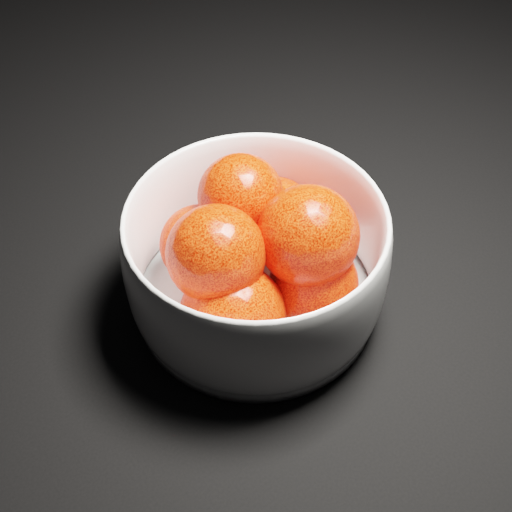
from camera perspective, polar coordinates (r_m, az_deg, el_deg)
bowl at (r=0.53m, az=-0.00°, el=-0.35°), size 0.20×0.20×0.10m
orange_pile at (r=0.52m, az=0.03°, el=0.27°), size 0.16×0.15×0.11m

